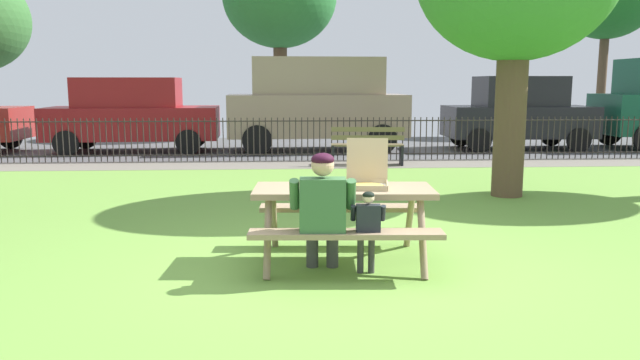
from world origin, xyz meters
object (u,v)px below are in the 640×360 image
object	(u,v)px
pizza_slice_on_table	(326,186)
picnic_table_foreground	(343,204)
parked_car_right	(519,112)
park_bench_center	(367,146)
pizza_box_open	(367,178)
parked_car_left	(132,114)
child_at_table	(368,225)
parked_car_center	(317,102)
adult_at_table	(323,209)

from	to	relation	value
pizza_slice_on_table	picnic_table_foreground	bearing A→B (deg)	-20.09
parked_car_right	park_bench_center	bearing A→B (deg)	-146.38
pizza_box_open	park_bench_center	distance (m)	7.45
pizza_slice_on_table	park_bench_center	xyz separation A→B (m)	(1.42, 7.36, -0.36)
pizza_box_open	pizza_slice_on_table	world-z (taller)	pizza_box_open
park_bench_center	parked_car_left	xyz separation A→B (m)	(-5.83, 3.03, 0.59)
child_at_table	parked_car_center	bearing A→B (deg)	89.43
adult_at_table	child_at_table	xyz separation A→B (m)	(0.42, -0.05, -0.15)
parked_car_left	parked_car_center	size ratio (longest dim) A/B	0.94
picnic_table_foreground	parked_car_center	distance (m)	10.48
park_bench_center	parked_car_right	xyz separation A→B (m)	(4.56, 3.03, 0.59)
pizza_slice_on_table	adult_at_table	xyz separation A→B (m)	(-0.07, -0.55, -0.12)
pizza_slice_on_table	parked_car_center	size ratio (longest dim) A/B	0.06
pizza_box_open	adult_at_table	world-z (taller)	pizza_box_open
parked_car_center	pizza_slice_on_table	bearing A→B (deg)	-92.52
picnic_table_foreground	park_bench_center	bearing A→B (deg)	80.49
parked_car_right	child_at_table	bearing A→B (deg)	-117.11
pizza_slice_on_table	pizza_box_open	bearing A→B (deg)	-2.17
parked_car_left	pizza_slice_on_table	bearing A→B (deg)	-66.98
picnic_table_foreground	parked_car_right	distance (m)	11.96
pizza_slice_on_table	adult_at_table	bearing A→B (deg)	-96.99
picnic_table_foreground	parked_car_left	world-z (taller)	parked_car_left
parked_car_center	park_bench_center	bearing A→B (deg)	-72.42
parked_car_left	parked_car_right	size ratio (longest dim) A/B	1.15
picnic_table_foreground	adult_at_table	xyz separation A→B (m)	(-0.24, -0.49, 0.06)
parked_car_right	adult_at_table	bearing A→B (deg)	-118.92
adult_at_table	park_bench_center	distance (m)	8.05
parked_car_right	pizza_box_open	bearing A→B (deg)	-118.12
park_bench_center	parked_car_center	distance (m)	3.30
pizza_box_open	picnic_table_foreground	bearing A→B (deg)	-168.70
pizza_box_open	pizza_slice_on_table	distance (m)	0.42
adult_at_table	park_bench_center	xyz separation A→B (m)	(1.49, 7.91, -0.24)
pizza_box_open	park_bench_center	bearing A→B (deg)	82.26
park_bench_center	parked_car_right	distance (m)	5.50
pizza_slice_on_table	parked_car_right	distance (m)	11.98
picnic_table_foreground	parked_car_left	bearing A→B (deg)	113.71
picnic_table_foreground	parked_car_right	xyz separation A→B (m)	(5.80, 10.45, 0.41)
child_at_table	parked_car_center	distance (m)	11.02
picnic_table_foreground	pizza_slice_on_table	world-z (taller)	pizza_slice_on_table
picnic_table_foreground	pizza_box_open	size ratio (longest dim) A/B	3.72
parked_car_left	parked_car_right	distance (m)	10.39
parked_car_right	parked_car_left	bearing A→B (deg)	-179.99
picnic_table_foreground	pizza_box_open	distance (m)	0.36
pizza_box_open	park_bench_center	size ratio (longest dim) A/B	0.31
pizza_box_open	parked_car_right	size ratio (longest dim) A/B	0.13
pizza_box_open	parked_car_right	distance (m)	11.80
parked_car_left	parked_car_center	bearing A→B (deg)	0.02
park_bench_center	adult_at_table	bearing A→B (deg)	-100.64
pizza_slice_on_table	park_bench_center	distance (m)	7.50
child_at_table	parked_car_left	bearing A→B (deg)	113.43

